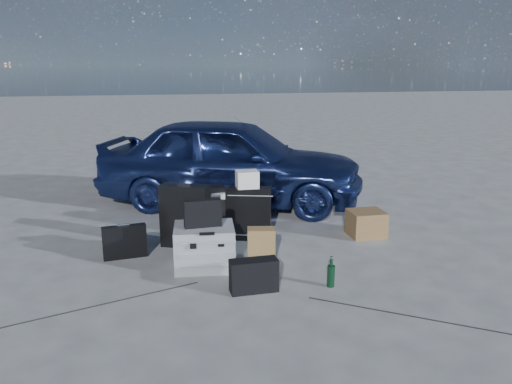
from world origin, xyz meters
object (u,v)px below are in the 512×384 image
suitcase_left (185,216)px  cardboard_box (366,223)px  pelican_case (204,246)px  suitcase_right (249,213)px  briefcase (125,242)px  green_bottle (331,272)px  car (231,161)px  duffel_bag (215,211)px

suitcase_left → cardboard_box: size_ratio=1.74×
pelican_case → suitcase_right: bearing=56.4°
briefcase → cardboard_box: size_ratio=1.12×
green_bottle → briefcase: bearing=148.8°
car → cardboard_box: size_ratio=9.27×
suitcase_right → cardboard_box: size_ratio=1.53×
car → duffel_bag: (-0.37, -0.97, -0.43)m
suitcase_left → car: bearing=88.4°
briefcase → duffel_bag: 1.36m
suitcase_right → cardboard_box: bearing=8.6°
pelican_case → duffel_bag: pelican_case is taller
suitcase_left → green_bottle: suitcase_left is taller
suitcase_left → duffel_bag: bearing=81.4°
car → pelican_case: (-0.65, -2.23, -0.41)m
suitcase_left → suitcase_right: bearing=31.4°
briefcase → cardboard_box: 2.72m
car → pelican_case: car is taller
pelican_case → suitcase_right: suitcase_right is taller
cardboard_box → pelican_case: bearing=-164.9°
car → briefcase: car is taller
suitcase_right → pelican_case: bearing=-112.9°
briefcase → suitcase_right: size_ratio=0.73×
pelican_case → briefcase: pelican_case is taller
pelican_case → green_bottle: size_ratio=2.11×
briefcase → suitcase_left: 0.70m
suitcase_right → briefcase: bearing=-151.0°
car → cardboard_box: (1.30, -1.70, -0.48)m
pelican_case → cardboard_box: pelican_case is taller
pelican_case → duffel_bag: bearing=83.3°
briefcase → duffel_bag: bearing=31.6°
car → green_bottle: bearing=-150.7°
pelican_case → green_bottle: (1.05, -0.70, -0.07)m
cardboard_box → green_bottle: (-0.89, -1.22, -0.01)m
car → pelican_case: 2.36m
pelican_case → briefcase: size_ratio=1.31×
duffel_bag → cardboard_box: duffel_bag is taller
pelican_case → suitcase_left: 0.65m
pelican_case → cardboard_box: (1.95, 0.53, -0.06)m
duffel_bag → green_bottle: 2.11m
suitcase_right → green_bottle: bearing=-55.2°
suitcase_left → cardboard_box: bearing=21.5°
briefcase → green_bottle: size_ratio=1.62×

